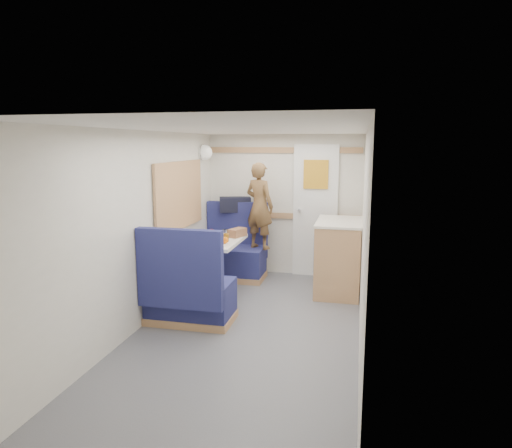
% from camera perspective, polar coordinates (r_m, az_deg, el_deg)
% --- Properties ---
extents(floor, '(4.50, 4.50, 0.00)m').
position_cam_1_polar(floor, '(4.67, -1.28, -13.57)').
color(floor, '#515156').
rests_on(floor, ground).
extents(ceiling, '(4.50, 4.50, 0.00)m').
position_cam_1_polar(ceiling, '(4.28, -1.38, 11.79)').
color(ceiling, silver).
rests_on(ceiling, wall_back).
extents(wall_back, '(2.20, 0.02, 2.00)m').
position_cam_1_polar(wall_back, '(6.54, 3.53, 2.36)').
color(wall_back, silver).
rests_on(wall_back, floor).
extents(wall_left, '(0.02, 4.50, 2.00)m').
position_cam_1_polar(wall_left, '(4.75, -14.30, -0.82)').
color(wall_left, silver).
rests_on(wall_left, floor).
extents(wall_right, '(0.02, 4.50, 2.00)m').
position_cam_1_polar(wall_right, '(4.24, 13.26, -2.07)').
color(wall_right, silver).
rests_on(wall_right, floor).
extents(oak_trim_low, '(2.15, 0.02, 0.08)m').
position_cam_1_polar(oak_trim_low, '(6.54, 3.49, 1.04)').
color(oak_trim_low, '#AB7B4D').
rests_on(oak_trim_low, wall_back).
extents(oak_trim_high, '(2.15, 0.02, 0.08)m').
position_cam_1_polar(oak_trim_high, '(6.46, 3.57, 9.21)').
color(oak_trim_high, '#AB7B4D').
rests_on(oak_trim_high, wall_back).
extents(side_window, '(0.04, 1.30, 0.72)m').
position_cam_1_polar(side_window, '(5.61, -9.57, 3.54)').
color(side_window, '#A0AD93').
rests_on(side_window, wall_left).
extents(rear_door, '(0.62, 0.12, 1.86)m').
position_cam_1_polar(rear_door, '(6.45, 7.42, 1.95)').
color(rear_door, white).
rests_on(rear_door, wall_back).
extents(dinette_table, '(0.62, 0.92, 0.72)m').
position_cam_1_polar(dinette_table, '(5.57, -5.27, -3.53)').
color(dinette_table, white).
rests_on(dinette_table, floor).
extents(bench_far, '(0.90, 0.59, 1.05)m').
position_cam_1_polar(bench_far, '(6.44, -2.83, -4.09)').
color(bench_far, '#17184B').
rests_on(bench_far, floor).
extents(bench_near, '(0.90, 0.59, 1.05)m').
position_cam_1_polar(bench_near, '(4.87, -8.42, -8.88)').
color(bench_near, '#17184B').
rests_on(bench_near, floor).
extents(ledge, '(0.90, 0.14, 0.04)m').
position_cam_1_polar(ledge, '(6.57, -2.27, 1.35)').
color(ledge, '#AB7B4D').
rests_on(ledge, bench_far).
extents(dome_light, '(0.20, 0.20, 0.20)m').
position_cam_1_polar(dome_light, '(6.35, -6.41, 8.88)').
color(dome_light, white).
rests_on(dome_light, wall_left).
extents(galley_counter, '(0.57, 0.92, 0.92)m').
position_cam_1_polar(galley_counter, '(5.87, 10.25, -3.97)').
color(galley_counter, '#AB7B4D').
rests_on(galley_counter, floor).
extents(person, '(0.51, 0.43, 1.17)m').
position_cam_1_polar(person, '(6.18, 0.44, 2.28)').
color(person, brown).
rests_on(person, bench_far).
extents(duffel_bag, '(0.49, 0.34, 0.21)m').
position_cam_1_polar(duffel_bag, '(6.56, -2.62, 2.45)').
color(duffel_bag, black).
rests_on(duffel_bag, ledge).
extents(tray, '(0.32, 0.38, 0.02)m').
position_cam_1_polar(tray, '(5.16, -5.38, -2.78)').
color(tray, white).
rests_on(tray, dinette_table).
extents(orange_fruit, '(0.08, 0.08, 0.08)m').
position_cam_1_polar(orange_fruit, '(5.23, -3.89, -2.05)').
color(orange_fruit, '#D94809').
rests_on(orange_fruit, tray).
extents(cheese_block, '(0.11, 0.08, 0.04)m').
position_cam_1_polar(cheese_block, '(5.16, -5.16, -2.47)').
color(cheese_block, '#E7CC85').
rests_on(cheese_block, tray).
extents(wine_glass, '(0.08, 0.08, 0.17)m').
position_cam_1_polar(wine_glass, '(5.35, -5.55, -1.08)').
color(wine_glass, white).
rests_on(wine_glass, dinette_table).
extents(tumbler_left, '(0.07, 0.07, 0.11)m').
position_cam_1_polar(tumbler_left, '(5.38, -7.45, -1.81)').
color(tumbler_left, white).
rests_on(tumbler_left, dinette_table).
extents(tumbler_right, '(0.06, 0.06, 0.10)m').
position_cam_1_polar(tumbler_right, '(5.66, -3.92, -1.18)').
color(tumbler_right, white).
rests_on(tumbler_right, dinette_table).
extents(beer_glass, '(0.06, 0.06, 0.10)m').
position_cam_1_polar(beer_glass, '(5.41, -3.75, -1.72)').
color(beer_glass, '#8F5A14').
rests_on(beer_glass, dinette_table).
extents(pepper_grinder, '(0.04, 0.04, 0.10)m').
position_cam_1_polar(pepper_grinder, '(5.43, -5.54, -1.71)').
color(pepper_grinder, black).
rests_on(pepper_grinder, dinette_table).
extents(bread_loaf, '(0.21, 0.28, 0.10)m').
position_cam_1_polar(bread_loaf, '(5.70, -2.37, -1.09)').
color(bread_loaf, olive).
rests_on(bread_loaf, dinette_table).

